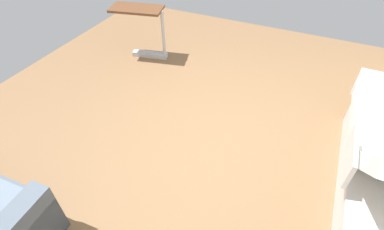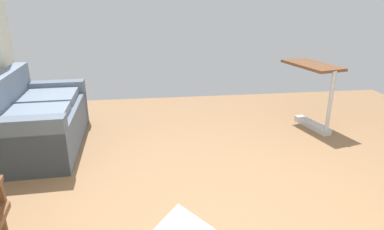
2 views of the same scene
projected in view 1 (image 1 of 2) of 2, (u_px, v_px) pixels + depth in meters
ground_plane at (213, 135)px, 3.53m from camera, size 6.64×6.64×0.00m
overbed_table at (144, 27)px, 4.58m from camera, size 0.88×0.57×0.84m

